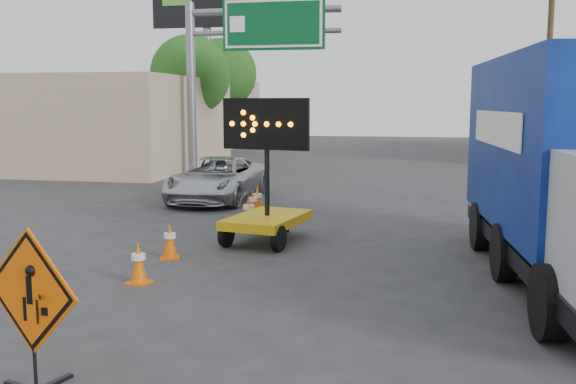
% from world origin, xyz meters
% --- Properties ---
extents(ground, '(100.00, 100.00, 0.00)m').
position_xyz_m(ground, '(0.00, 0.00, 0.00)').
color(ground, '#2D2D30').
rests_on(ground, ground).
extents(curb_right, '(0.40, 60.00, 0.12)m').
position_xyz_m(curb_right, '(7.20, 15.00, 0.06)').
color(curb_right, gray).
rests_on(curb_right, ground).
extents(storefront_left_near, '(14.00, 10.00, 4.00)m').
position_xyz_m(storefront_left_near, '(-14.00, 20.00, 2.00)').
color(storefront_left_near, tan).
rests_on(storefront_left_near, ground).
extents(storefront_left_far, '(12.00, 10.00, 4.40)m').
position_xyz_m(storefront_left_far, '(-15.00, 34.00, 2.20)').
color(storefront_left_far, '#AA9A8E').
rests_on(storefront_left_far, ground).
extents(highway_gantry, '(6.18, 0.38, 6.90)m').
position_xyz_m(highway_gantry, '(-4.43, 17.96, 5.07)').
color(highway_gantry, slate).
rests_on(highway_gantry, ground).
extents(billboard, '(6.10, 0.54, 9.85)m').
position_xyz_m(billboard, '(-8.35, 25.87, 7.35)').
color(billboard, slate).
rests_on(billboard, ground).
extents(utility_pole_far, '(1.80, 0.26, 9.00)m').
position_xyz_m(utility_pole_far, '(8.00, 24.00, 4.68)').
color(utility_pole_far, '#4F3A22').
rests_on(utility_pole_far, ground).
extents(tree_left_near, '(3.71, 3.71, 6.03)m').
position_xyz_m(tree_left_near, '(-8.00, 22.00, 4.16)').
color(tree_left_near, '#4F3A22').
rests_on(tree_left_near, ground).
extents(tree_left_far, '(4.10, 4.10, 6.66)m').
position_xyz_m(tree_left_far, '(-9.00, 30.00, 4.60)').
color(tree_left_far, '#4F3A22').
rests_on(tree_left_far, ground).
extents(construction_sign, '(1.23, 0.88, 1.70)m').
position_xyz_m(construction_sign, '(-1.18, -1.17, 0.90)').
color(construction_sign, black).
rests_on(construction_sign, ground).
extents(arrow_board, '(1.87, 2.30, 2.99)m').
position_xyz_m(arrow_board, '(-0.56, 6.19, 0.67)').
color(arrow_board, '#CF9C0B').
rests_on(arrow_board, ground).
extents(pickup_truck, '(2.15, 4.63, 1.29)m').
position_xyz_m(pickup_truck, '(-3.39, 11.54, 0.64)').
color(pickup_truck, '#B4B6BC').
rests_on(pickup_truck, ground).
extents(cone_a, '(0.41, 0.41, 0.69)m').
position_xyz_m(cone_a, '(-1.86, 2.73, 0.35)').
color(cone_a, '#DE5804').
rests_on(cone_a, ground).
extents(cone_b, '(0.43, 0.43, 0.69)m').
position_xyz_m(cone_b, '(-2.01, 4.42, 0.34)').
color(cone_b, '#DE5804').
rests_on(cone_b, ground).
extents(cone_c, '(0.48, 0.48, 0.79)m').
position_xyz_m(cone_c, '(-1.33, 7.53, 0.39)').
color(cone_c, '#DE5804').
rests_on(cone_c, ground).
extents(cone_d, '(0.43, 0.43, 0.74)m').
position_xyz_m(cone_d, '(-1.65, 9.61, 0.37)').
color(cone_d, '#DE5804').
rests_on(cone_d, ground).
extents(cone_e, '(0.46, 0.46, 0.69)m').
position_xyz_m(cone_e, '(-1.64, 9.10, 0.35)').
color(cone_e, '#DE5804').
rests_on(cone_e, ground).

